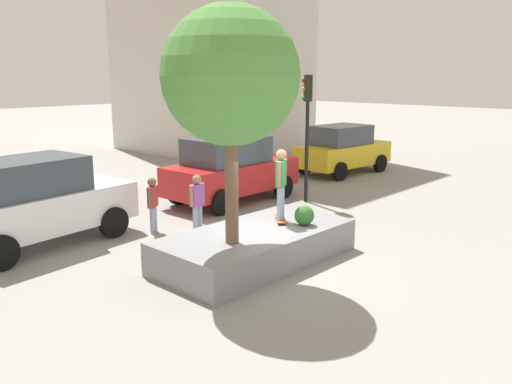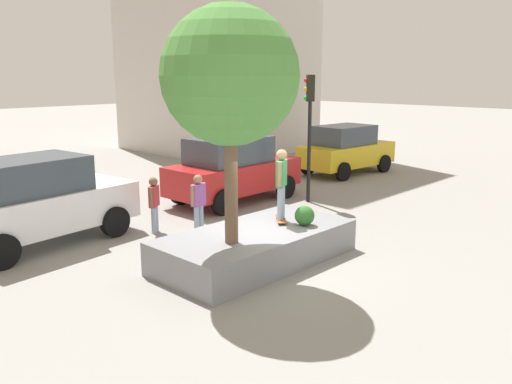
% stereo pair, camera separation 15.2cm
% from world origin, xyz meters
% --- Properties ---
extents(ground_plane, '(120.00, 120.00, 0.00)m').
position_xyz_m(ground_plane, '(0.00, 0.00, 0.00)').
color(ground_plane, gray).
extents(planter_ledge, '(4.71, 2.29, 0.75)m').
position_xyz_m(planter_ledge, '(-0.17, -0.05, 0.37)').
color(planter_ledge, gray).
rests_on(planter_ledge, ground).
extents(plaza_tree, '(2.79, 2.79, 4.86)m').
position_xyz_m(plaza_tree, '(-1.17, -0.29, 4.19)').
color(plaza_tree, brown).
rests_on(plaza_tree, planter_ledge).
extents(boxwood_shrub, '(0.47, 0.47, 0.47)m').
position_xyz_m(boxwood_shrub, '(0.93, -0.58, 0.98)').
color(boxwood_shrub, '#2D6628').
rests_on(boxwood_shrub, planter_ledge).
extents(skateboard, '(0.70, 0.73, 0.07)m').
position_xyz_m(skateboard, '(0.80, 0.04, 0.80)').
color(skateboard, brown).
rests_on(skateboard, planter_ledge).
extents(skateboarder, '(0.51, 0.39, 1.69)m').
position_xyz_m(skateboarder, '(0.80, 0.04, 1.80)').
color(skateboarder, '#8C9EB7').
rests_on(skateboarder, skateboard).
extents(police_car, '(4.99, 2.66, 2.23)m').
position_xyz_m(police_car, '(-3.09, 4.81, 1.13)').
color(police_car, white).
rests_on(police_car, ground).
extents(sedan_parked, '(4.79, 2.32, 2.20)m').
position_xyz_m(sedan_parked, '(3.51, 4.58, 1.12)').
color(sedan_parked, '#B21E1E').
rests_on(sedan_parked, ground).
extents(taxi_cab, '(4.60, 2.33, 2.09)m').
position_xyz_m(taxi_cab, '(10.46, 4.80, 1.06)').
color(taxi_cab, gold).
rests_on(taxi_cab, ground).
extents(traffic_light_corner, '(0.37, 0.37, 4.21)m').
position_xyz_m(traffic_light_corner, '(5.24, 2.74, 2.89)').
color(traffic_light_corner, black).
rests_on(traffic_light_corner, ground).
extents(passerby_with_bag, '(0.44, 0.38, 1.53)m').
position_xyz_m(passerby_with_bag, '(-0.43, 3.54, 0.88)').
color(passerby_with_bag, '#8C9EB7').
rests_on(passerby_with_bag, ground).
extents(pedestrian_crossing, '(0.54, 0.25, 1.61)m').
position_xyz_m(pedestrian_crossing, '(0.37, 2.64, 0.93)').
color(pedestrian_crossing, '#8C9EB7').
rests_on(pedestrian_crossing, ground).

